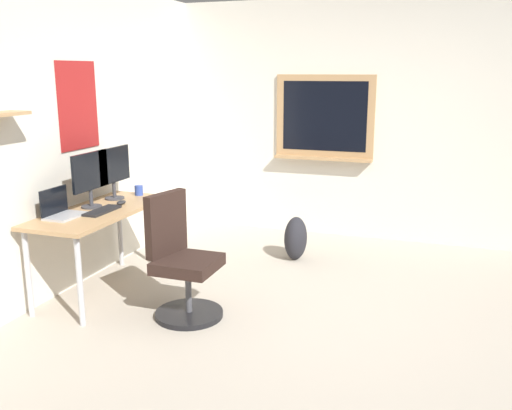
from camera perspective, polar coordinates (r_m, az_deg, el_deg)
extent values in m
plane|color=#ADA393|center=(4.23, 8.98, -12.41)|extent=(5.20, 5.20, 0.00)
cube|color=silver|center=(4.90, -20.00, 6.39)|extent=(5.00, 0.10, 2.60)
cube|color=#A51E1E|center=(5.07, -17.66, 9.62)|extent=(0.52, 0.01, 0.74)
cube|color=silver|center=(6.27, 13.63, 8.20)|extent=(0.10, 5.00, 2.60)
cube|color=tan|center=(6.31, 7.01, 8.96)|extent=(0.04, 1.10, 0.90)
cube|color=black|center=(6.30, 6.98, 8.95)|extent=(0.01, 0.94, 0.76)
cube|color=tan|center=(6.32, 6.80, 4.73)|extent=(0.12, 1.10, 0.03)
cube|color=tan|center=(4.82, -15.61, -0.61)|extent=(1.37, 0.58, 0.03)
cylinder|color=#B7B7BC|center=(4.31, -17.50, -7.42)|extent=(0.04, 0.04, 0.69)
cylinder|color=#B7B7BC|center=(5.30, -9.46, -3.05)|extent=(0.04, 0.04, 0.69)
cylinder|color=#B7B7BC|center=(4.59, -22.17, -6.51)|extent=(0.04, 0.04, 0.69)
cylinder|color=#B7B7BC|center=(5.53, -13.68, -2.55)|extent=(0.04, 0.04, 0.69)
cylinder|color=black|center=(4.41, -6.82, -10.94)|extent=(0.52, 0.52, 0.04)
cylinder|color=#4C4C51|center=(4.34, -6.89, -8.65)|extent=(0.05, 0.05, 0.34)
cube|color=black|center=(4.26, -6.97, -5.97)|extent=(0.44, 0.44, 0.09)
cube|color=black|center=(4.30, -9.13, -1.88)|extent=(0.41, 0.16, 0.48)
cube|color=#ADAFB5|center=(4.63, -18.83, -1.07)|extent=(0.31, 0.21, 0.02)
cube|color=black|center=(4.67, -19.89, 0.39)|extent=(0.31, 0.01, 0.21)
cylinder|color=#38383D|center=(4.90, -16.38, -0.15)|extent=(0.17, 0.17, 0.01)
cylinder|color=#38383D|center=(4.88, -16.44, 0.72)|extent=(0.03, 0.03, 0.14)
cube|color=black|center=(4.83, -16.52, 3.32)|extent=(0.46, 0.02, 0.31)
cylinder|color=#38383D|center=(5.17, -14.19, 0.69)|extent=(0.17, 0.17, 0.01)
cylinder|color=#38383D|center=(5.16, -14.24, 1.52)|extent=(0.03, 0.03, 0.14)
cube|color=black|center=(5.11, -14.29, 3.98)|extent=(0.46, 0.02, 0.31)
cube|color=black|center=(4.72, -15.37, -0.56)|extent=(0.37, 0.13, 0.02)
ellipsoid|color=#262628|center=(4.94, -13.55, 0.25)|extent=(0.10, 0.06, 0.03)
cylinder|color=#334CA5|center=(5.27, -11.84, 1.48)|extent=(0.08, 0.08, 0.09)
ellipsoid|color=#232328|center=(5.59, 4.06, -3.40)|extent=(0.32, 0.22, 0.43)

